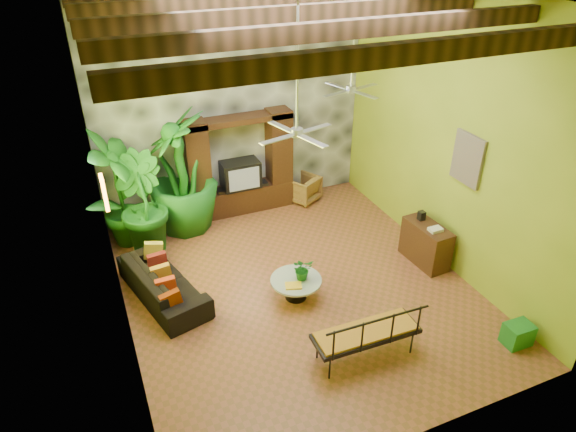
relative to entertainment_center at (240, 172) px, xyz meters
name	(u,v)px	position (x,y,z in m)	size (l,w,h in m)	color
ground	(296,286)	(0.00, -3.14, -0.97)	(7.00, 7.00, 0.00)	brown
back_wall	(231,101)	(0.00, 0.36, 1.53)	(6.00, 0.02, 5.00)	olive
left_wall	(104,198)	(-3.00, -3.14, 1.53)	(0.02, 7.00, 5.00)	olive
right_wall	(449,136)	(3.00, -3.14, 1.53)	(0.02, 7.00, 5.00)	olive
stone_accent_wall	(232,102)	(0.00, 0.30, 1.53)	(5.98, 0.10, 4.98)	#34373C
ceiling_beams	(299,13)	(0.00, -3.14, 3.81)	(5.95, 5.36, 0.22)	#3A2212
entertainment_center	(240,172)	(0.00, 0.00, 0.00)	(2.40, 0.55, 2.30)	#321E0E
ceiling_fan_front	(297,119)	(-0.20, -3.54, 2.44)	(1.28, 1.28, 1.86)	silver
ceiling_fan_back	(352,78)	(1.60, -1.94, 2.44)	(1.28, 1.28, 1.86)	silver
wall_art_mask	(104,192)	(-2.96, -2.14, 1.13)	(0.06, 0.32, 0.55)	gold
wall_art_painting	(468,159)	(2.96, -3.74, 1.33)	(0.06, 0.70, 0.90)	#27668F
sofa	(163,282)	(-2.30, -2.46, -0.65)	(2.17, 0.85, 0.63)	black
wicker_armchair	(303,188)	(1.50, -0.13, -0.65)	(0.67, 0.69, 0.62)	olive
tall_plant_a	(119,190)	(-2.65, -0.42, 0.29)	(1.32, 0.89, 2.51)	#1D6B1C
tall_plant_b	(141,205)	(-2.32, -0.78, 0.07)	(1.14, 0.92, 2.07)	#175A1C
tall_plant_c	(181,173)	(-1.36, -0.25, 0.36)	(1.48, 1.48, 2.64)	#1B691E
coffee_table	(296,286)	(-0.13, -3.41, -0.71)	(0.91, 0.91, 0.40)	black
centerpiece_plant	(302,269)	(-0.02, -3.43, -0.36)	(0.37, 0.32, 0.41)	#19601B
yellow_tray	(293,286)	(-0.26, -3.58, -0.55)	(0.28, 0.20, 0.03)	yellow
iron_bench	(369,333)	(0.27, -5.20, -0.44)	(1.67, 0.64, 0.57)	black
side_console	(426,244)	(2.65, -3.39, -0.55)	(0.46, 1.03, 0.83)	#341D10
green_bin	(518,334)	(2.65, -5.85, -0.78)	(0.43, 0.32, 0.38)	#1E7036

